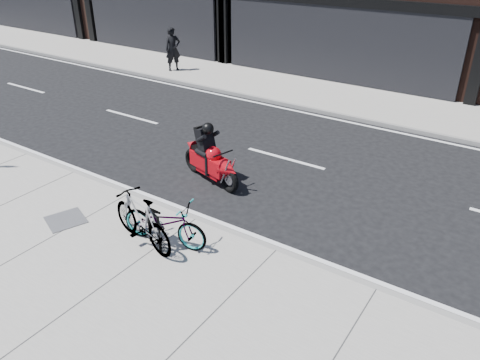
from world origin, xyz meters
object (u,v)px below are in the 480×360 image
Objects in this scene: bicycle_rear at (142,220)px; bike_rack at (154,226)px; pedestrian at (173,49)px; motorcycle at (212,159)px; bicycle_front at (164,222)px; utility_grate at (66,220)px.

bike_rack is at bearing 113.71° from bicycle_rear.
pedestrian is (-8.44, 10.28, 0.47)m from bike_rack.
motorcycle is at bearing 105.28° from bike_rack.
pedestrian is (-8.52, 10.06, 0.45)m from bicycle_front.
motorcycle reaches higher than bicycle_front.
motorcycle is (-0.81, 2.95, 0.04)m from bike_rack.
motorcycle is 1.11× the size of pedestrian.
bicycle_front is at bearing 140.44° from bicycle_rear.
utility_grate is at bearing -118.97° from pedestrian.
bike_rack is at bearing -109.73° from pedestrian.
bike_rack is 3.06m from motorcycle.
bicycle_rear reaches higher than bike_rack.
pedestrian is (-8.19, 10.33, 0.38)m from bicycle_rear.
bicycle_front is at bearing -108.87° from pedestrian.
motorcycle is 3.66m from utility_grate.
bicycle_front is 13.20m from pedestrian.
bicycle_front is 1.00× the size of bicycle_rear.
bicycle_rear is 0.99× the size of pedestrian.
utility_grate is (-2.00, -0.32, -0.54)m from bicycle_rear.
motorcycle is 2.74× the size of utility_grate.
pedestrian is at bearing 29.86° from bicycle_front.
pedestrian reaches higher than utility_grate.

